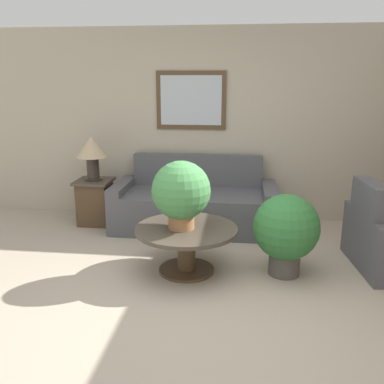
# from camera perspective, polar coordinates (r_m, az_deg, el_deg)

# --- Properties ---
(ground_plane) EXTENTS (20.00, 20.00, 0.00)m
(ground_plane) POSITION_cam_1_polar(r_m,az_deg,el_deg) (3.80, 1.97, -15.56)
(ground_plane) COLOR tan
(wall_back) EXTENTS (7.18, 0.09, 2.60)m
(wall_back) POSITION_cam_1_polar(r_m,az_deg,el_deg) (5.95, 4.17, 8.90)
(wall_back) COLOR #B2A893
(wall_back) RESTS_ON ground_plane
(couch_main) EXTENTS (2.12, 0.94, 0.92)m
(couch_main) POSITION_cam_1_polar(r_m,az_deg,el_deg) (5.65, 0.39, -1.77)
(couch_main) COLOR #4C4C51
(couch_main) RESTS_ON ground_plane
(coffee_table) EXTENTS (1.04, 1.04, 0.48)m
(coffee_table) POSITION_cam_1_polar(r_m,az_deg,el_deg) (4.36, -0.75, -6.38)
(coffee_table) COLOR #4C3823
(coffee_table) RESTS_ON ground_plane
(side_table) EXTENTS (0.47, 0.47, 0.61)m
(side_table) POSITION_cam_1_polar(r_m,az_deg,el_deg) (5.95, -12.81, -1.23)
(side_table) COLOR #4C3823
(side_table) RESTS_ON ground_plane
(table_lamp) EXTENTS (0.42, 0.42, 0.59)m
(table_lamp) POSITION_cam_1_polar(r_m,az_deg,el_deg) (5.80, -13.21, 5.45)
(table_lamp) COLOR #2D2823
(table_lamp) RESTS_ON side_table
(potted_plant_on_table) EXTENTS (0.58, 0.58, 0.68)m
(potted_plant_on_table) POSITION_cam_1_polar(r_m,az_deg,el_deg) (4.19, -1.46, 0.00)
(potted_plant_on_table) COLOR #9E6B42
(potted_plant_on_table) RESTS_ON coffee_table
(potted_plant_floor) EXTENTS (0.66, 0.66, 0.83)m
(potted_plant_floor) POSITION_cam_1_polar(r_m,az_deg,el_deg) (4.35, 12.44, -4.97)
(potted_plant_floor) COLOR #4C4742
(potted_plant_floor) RESTS_ON ground_plane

